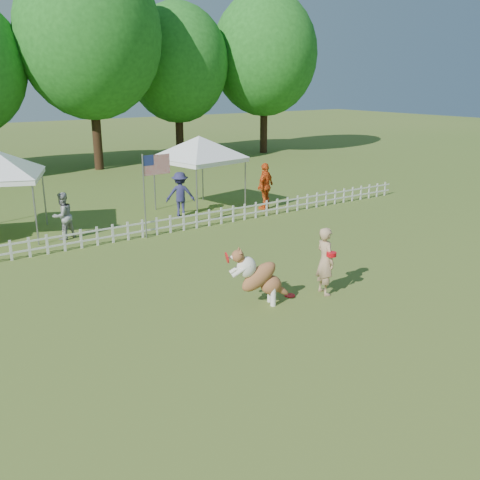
{
  "coord_description": "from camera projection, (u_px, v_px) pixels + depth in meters",
  "views": [
    {
      "loc": [
        -7.52,
        -8.36,
        4.89
      ],
      "look_at": [
        -0.39,
        2.0,
        1.1
      ],
      "focal_mm": 40.0,
      "sensor_mm": 36.0,
      "label": 1
    }
  ],
  "objects": [
    {
      "name": "spectator_c",
      "position": [
        265.0,
        186.0,
        20.78
      ],
      "size": [
        1.15,
        0.84,
        1.81
      ],
      "primitive_type": "imported",
      "rotation": [
        0.0,
        0.0,
        3.56
      ],
      "color": "#DD521A",
      "rests_on": "ground"
    },
    {
      "name": "flag_pole",
      "position": [
        144.0,
        197.0,
        16.78
      ],
      "size": [
        1.04,
        0.19,
        2.69
      ],
      "primitive_type": null,
      "rotation": [
        0.0,
        0.0,
        0.08
      ],
      "color": "gray",
      "rests_on": "ground"
    },
    {
      "name": "tree_center_right",
      "position": [
        91.0,
        52.0,
        28.46
      ],
      "size": [
        7.6,
        7.6,
        12.6
      ],
      "primitive_type": null,
      "color": "#1D5D1A",
      "rests_on": "ground"
    },
    {
      "name": "frisbee_on_turf",
      "position": [
        290.0,
        295.0,
        12.57
      ],
      "size": [
        0.3,
        0.3,
        0.02
      ],
      "primitive_type": "cylinder",
      "rotation": [
        0.0,
        0.0,
        -0.21
      ],
      "color": "red",
      "rests_on": "ground"
    },
    {
      "name": "spectator_a",
      "position": [
        63.0,
        216.0,
        16.86
      ],
      "size": [
        0.89,
        0.81,
        1.5
      ],
      "primitive_type": "imported",
      "rotation": [
        0.0,
        0.0,
        3.54
      ],
      "color": "#999A9F",
      "rests_on": "ground"
    },
    {
      "name": "tree_far_right",
      "position": [
        264.0,
        67.0,
        35.54
      ],
      "size": [
        7.0,
        7.0,
        11.4
      ],
      "primitive_type": null,
      "color": "#1D5D1A",
      "rests_on": "ground"
    },
    {
      "name": "tree_right",
      "position": [
        178.0,
        74.0,
        33.22
      ],
      "size": [
        6.2,
        6.2,
        10.4
      ],
      "primitive_type": null,
      "color": "#1D5D1A",
      "rests_on": "ground"
    },
    {
      "name": "canopy_tent_right",
      "position": [
        200.0,
        174.0,
        20.53
      ],
      "size": [
        3.16,
        3.16,
        2.79
      ],
      "primitive_type": null,
      "rotation": [
        0.0,
        0.0,
        0.19
      ],
      "color": "white",
      "rests_on": "ground"
    },
    {
      "name": "spectator_b",
      "position": [
        180.0,
        194.0,
        19.76
      ],
      "size": [
        1.22,
        0.99,
        1.64
      ],
      "primitive_type": "imported",
      "rotation": [
        0.0,
        0.0,
        2.72
      ],
      "color": "navy",
      "rests_on": "ground"
    },
    {
      "name": "dog",
      "position": [
        260.0,
        277.0,
        11.88
      ],
      "size": [
        1.39,
        0.86,
        1.36
      ],
      "primitive_type": null,
      "rotation": [
        0.0,
        0.0,
        -0.35
      ],
      "color": "brown",
      "rests_on": "ground"
    },
    {
      "name": "ground",
      "position": [
        304.0,
        305.0,
        12.08
      ],
      "size": [
        120.0,
        120.0,
        0.0
      ],
      "primitive_type": "plane",
      "color": "#406620",
      "rests_on": "ground"
    },
    {
      "name": "picket_fence",
      "position": [
        164.0,
        225.0,
        17.52
      ],
      "size": [
        22.0,
        0.08,
        0.6
      ],
      "primitive_type": null,
      "color": "silver",
      "rests_on": "ground"
    },
    {
      "name": "handler",
      "position": [
        325.0,
        261.0,
        12.49
      ],
      "size": [
        0.5,
        0.66,
        1.62
      ],
      "primitive_type": "imported",
      "rotation": [
        0.0,
        0.0,
        1.36
      ],
      "color": "tan",
      "rests_on": "ground"
    }
  ]
}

